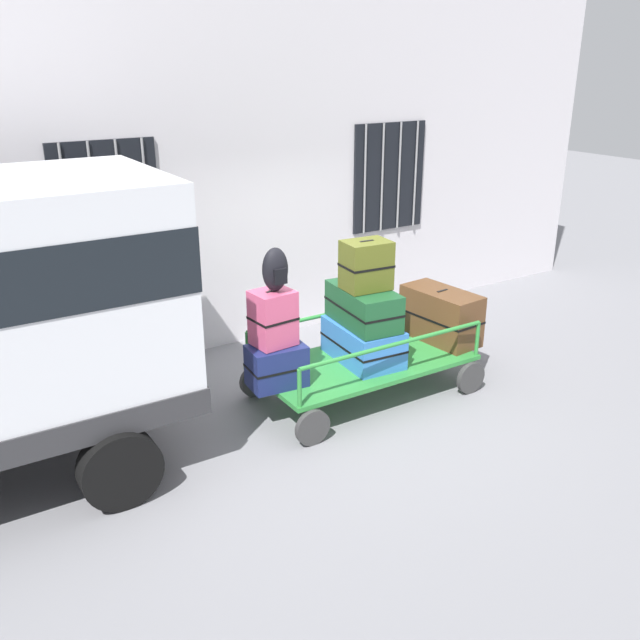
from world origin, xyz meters
name	(u,v)px	position (x,y,z in m)	size (l,w,h in m)	color
ground_plane	(344,402)	(0.00, 0.00, 0.00)	(40.00, 40.00, 0.00)	gray
building_wall	(243,151)	(0.00, 2.34, 2.50)	(12.00, 0.38, 5.00)	silver
luggage_cart	(364,365)	(0.29, 0.04, 0.36)	(2.49, 1.29, 0.43)	#2D8438
cart_railing	(365,331)	(0.29, 0.04, 0.77)	(2.37, 1.16, 0.42)	#2D8438
suitcase_left_bottom	(277,366)	(-0.84, 0.01, 0.64)	(0.61, 0.44, 0.44)	navy
suitcase_left_middle	(273,318)	(-0.84, 0.06, 1.15)	(0.44, 0.39, 0.57)	#CC4C72
suitcase_midleft_bottom	(363,342)	(0.29, 0.06, 0.64)	(0.64, 0.98, 0.43)	#3372C6
suitcase_midleft_middle	(363,306)	(0.29, 0.07, 1.06)	(0.58, 0.98, 0.42)	#194C28
suitcase_midleft_top	(366,265)	(0.29, 0.04, 1.53)	(0.53, 0.41, 0.53)	#4C5119
suitcase_center_bottom	(441,315)	(1.41, 0.06, 0.73)	(0.56, 1.01, 0.62)	brown
backpack	(275,270)	(-0.81, 0.03, 1.66)	(0.27, 0.22, 0.44)	black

